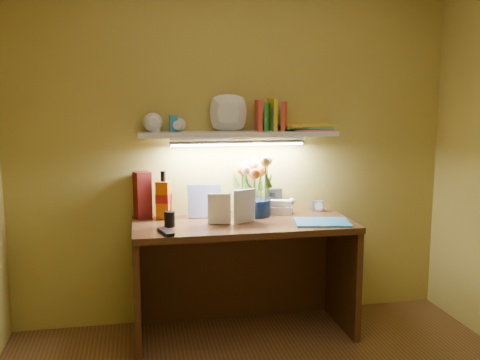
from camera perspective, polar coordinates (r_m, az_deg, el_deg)
name	(u,v)px	position (r m, az deg, el deg)	size (l,w,h in m)	color
desk	(244,278)	(3.52, 0.38, -10.42)	(1.40, 0.60, 0.75)	#39250F
flower_bouquet	(254,187)	(3.56, 1.54, -0.75)	(0.24, 0.24, 0.39)	#0C1B3B
telephone	(279,206)	(3.66, 4.18, -2.74)	(0.18, 0.14, 0.11)	beige
desk_clock	(318,206)	(3.76, 8.31, -2.75)	(0.08, 0.04, 0.08)	#ABACB0
whisky_bottle	(163,195)	(3.51, -8.16, -1.59)	(0.08, 0.08, 0.31)	#BC4B05
whisky_box	(143,195)	(3.56, -10.36, -1.58)	(0.10, 0.10, 0.31)	#5A1210
pen_cup	(169,214)	(3.31, -7.54, -3.58)	(0.07, 0.07, 0.16)	black
art_card	(205,201)	(3.53, -3.80, -2.25)	(0.22, 0.04, 0.22)	white
tv_remote	(166,232)	(3.16, -7.92, -5.50)	(0.05, 0.17, 0.02)	black
blue_folder	(322,222)	(3.43, 8.74, -4.45)	(0.34, 0.25, 0.01)	#267AC3
desk_book_a	(208,209)	(3.35, -3.48, -3.08)	(0.15, 0.02, 0.19)	white
desk_book_b	(234,207)	(3.33, -0.67, -2.94)	(0.16, 0.02, 0.21)	silver
wall_shelf	(241,128)	(3.52, 0.12, 5.54)	(1.31, 0.35, 0.24)	silver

